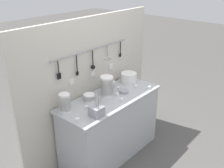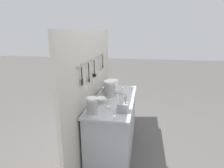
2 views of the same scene
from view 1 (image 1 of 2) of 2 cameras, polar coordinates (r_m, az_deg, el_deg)
ground_plane at (r=3.72m, az=-0.34°, el=-14.66°), size 20.00×20.00×0.00m
counter at (r=3.47m, az=-0.36°, el=-9.16°), size 1.41×0.58×0.85m
back_wall at (r=3.44m, az=-4.44°, el=-0.47°), size 2.21×0.11×1.81m
bowl_stack_back_corner at (r=2.96m, az=-10.26°, el=-3.99°), size 0.12×0.12×0.21m
bowl_stack_wide_centre at (r=3.25m, az=-1.14°, el=-0.46°), size 0.16×0.16×0.26m
bowl_stack_nested_right at (r=3.17m, az=-5.01°, el=-2.92°), size 0.14×0.14×0.09m
bowl_stack_short_front at (r=3.47m, az=-0.33°, el=-0.21°), size 0.11×0.11×0.10m
plate_stack at (r=3.67m, az=3.67°, el=1.42°), size 0.22×0.22×0.14m
steel_mixing_bowl at (r=3.38m, az=2.63°, el=-1.63°), size 0.12×0.12×0.03m
cutlery_caddy at (r=2.85m, az=-3.33°, el=-5.89°), size 0.13×0.13×0.25m
cup_back_left at (r=3.45m, az=1.38°, el=-0.97°), size 0.04×0.04×0.04m
cup_centre at (r=3.00m, az=-5.50°, el=-5.12°), size 0.04×0.04×0.04m
cup_edge_far at (r=3.52m, az=5.21°, el=-0.50°), size 0.04×0.04×0.04m
cup_by_caddy at (r=3.51m, az=8.08°, el=-0.78°), size 0.04×0.04×0.04m
cup_edge_near at (r=3.16m, az=2.16°, el=-3.46°), size 0.04×0.04×0.04m
cup_beside_plates at (r=2.78m, az=-7.49°, el=-7.76°), size 0.04×0.04×0.04m
cup_mid_row at (r=3.28m, az=1.15°, el=-2.30°), size 0.04×0.04×0.04m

